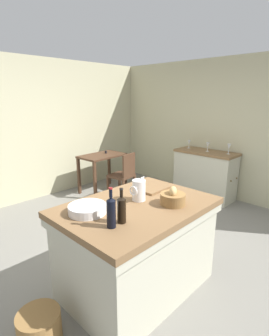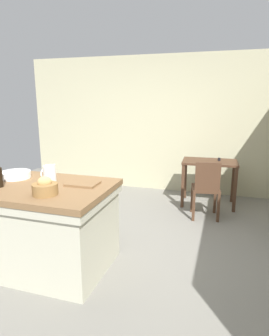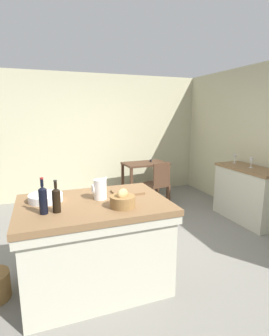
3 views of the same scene
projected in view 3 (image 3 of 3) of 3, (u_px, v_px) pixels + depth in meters
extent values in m
plane|color=slate|center=(124.00, 250.00, 3.45)|extent=(6.76, 6.76, 0.00)
cube|color=#B7B28E|center=(86.00, 136.00, 5.58)|extent=(5.32, 0.12, 2.60)
cube|color=brown|center=(93.00, 205.00, 2.60)|extent=(1.47, 1.02, 0.06)
cube|color=#BCBAA3|center=(94.00, 211.00, 2.61)|extent=(1.45, 1.00, 0.08)
cube|color=#BCBAA3|center=(95.00, 246.00, 2.69)|extent=(1.39, 0.94, 0.85)
cube|color=brown|center=(250.00, 169.00, 4.27)|extent=(0.52, 1.15, 0.04)
cube|color=#BCBAA3|center=(247.00, 195.00, 4.36)|extent=(0.49, 1.12, 0.87)
cube|color=#472D1E|center=(145.00, 164.00, 5.44)|extent=(0.93, 0.60, 0.04)
cube|color=#472D1E|center=(131.00, 186.00, 5.14)|extent=(0.05, 0.05, 0.74)
cube|color=#472D1E|center=(168.00, 182.00, 5.45)|extent=(0.05, 0.05, 0.74)
cube|color=#472D1E|center=(123.00, 181.00, 5.58)|extent=(0.05, 0.05, 0.74)
cube|color=#472D1E|center=(157.00, 177.00, 5.90)|extent=(0.05, 0.05, 0.74)
cylinder|color=black|center=(151.00, 161.00, 5.53)|extent=(0.04, 0.04, 0.05)
cube|color=#472D1E|center=(156.00, 184.00, 4.96)|extent=(0.46, 0.46, 0.04)
cube|color=#472D1E|center=(162.00, 174.00, 4.76)|extent=(0.36, 0.09, 0.42)
cube|color=#472D1E|center=(158.00, 192.00, 5.25)|extent=(0.05, 0.05, 0.44)
cube|color=#472D1E|center=(143.00, 195.00, 5.08)|extent=(0.05, 0.05, 0.44)
cube|color=#472D1E|center=(169.00, 197.00, 4.95)|extent=(0.05, 0.05, 0.44)
cube|color=#472D1E|center=(153.00, 200.00, 4.77)|extent=(0.05, 0.05, 0.44)
cylinder|color=white|center=(100.00, 189.00, 2.65)|extent=(0.13, 0.13, 0.20)
cone|color=white|center=(106.00, 178.00, 2.65)|extent=(0.07, 0.04, 0.06)
torus|color=white|center=(93.00, 189.00, 2.62)|extent=(0.02, 0.10, 0.10)
cylinder|color=white|center=(46.00, 198.00, 2.60)|extent=(0.33, 0.33, 0.07)
cylinder|color=olive|center=(123.00, 201.00, 2.43)|extent=(0.24, 0.24, 0.11)
ellipsoid|color=tan|center=(123.00, 194.00, 2.42)|extent=(0.15, 0.13, 0.10)
cube|color=brown|center=(128.00, 192.00, 2.87)|extent=(0.33, 0.24, 0.02)
cylinder|color=black|center=(56.00, 201.00, 2.29)|extent=(0.07, 0.07, 0.20)
cone|color=black|center=(56.00, 189.00, 2.27)|extent=(0.07, 0.07, 0.02)
cylinder|color=black|center=(55.00, 184.00, 2.26)|extent=(0.03, 0.03, 0.07)
cylinder|color=black|center=(55.00, 181.00, 2.26)|extent=(0.03, 0.03, 0.01)
cylinder|color=black|center=(43.00, 202.00, 2.25)|extent=(0.07, 0.07, 0.22)
cone|color=black|center=(42.00, 188.00, 2.23)|extent=(0.07, 0.07, 0.03)
cylinder|color=black|center=(42.00, 182.00, 2.22)|extent=(0.03, 0.03, 0.08)
cylinder|color=maroon|center=(41.00, 178.00, 2.21)|extent=(0.03, 0.03, 0.01)
cylinder|color=white|center=(251.00, 168.00, 4.24)|extent=(0.06, 0.06, 0.00)
cylinder|color=white|center=(251.00, 165.00, 4.23)|extent=(0.01, 0.01, 0.07)
cone|color=white|center=(251.00, 160.00, 4.22)|extent=(0.07, 0.07, 0.10)
cylinder|color=white|center=(234.00, 163.00, 4.66)|extent=(0.06, 0.06, 0.00)
cylinder|color=white|center=(234.00, 161.00, 4.65)|extent=(0.01, 0.01, 0.06)
cone|color=white|center=(235.00, 157.00, 4.63)|extent=(0.07, 0.07, 0.09)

